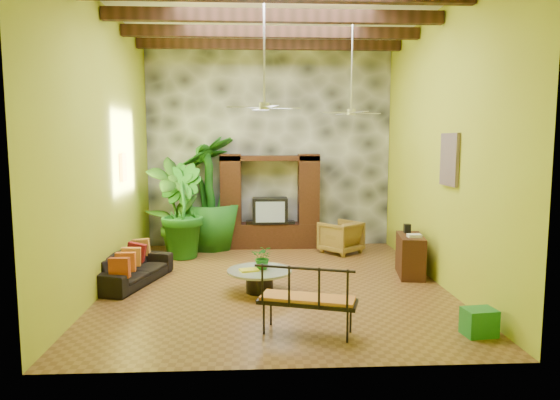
{
  "coord_description": "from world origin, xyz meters",
  "views": [
    {
      "loc": [
        -0.38,
        -8.98,
        2.62
      ],
      "look_at": [
        0.1,
        0.2,
        1.53
      ],
      "focal_mm": 32.0,
      "sensor_mm": 36.0,
      "label": 1
    }
  ],
  "objects": [
    {
      "name": "ceiling_fan_back",
      "position": [
        1.6,
        1.2,
        3.4
      ],
      "size": [
        1.28,
        1.28,
        1.86
      ],
      "color": "#BABABF",
      "rests_on": "ceiling"
    },
    {
      "name": "wall_art_painting",
      "position": [
        2.96,
        -0.6,
        2.3
      ],
      "size": [
        0.06,
        0.7,
        0.9
      ],
      "primitive_type": "cube",
      "color": "#275592",
      "rests_on": "right_wall"
    },
    {
      "name": "ceiling_beams",
      "position": [
        0.0,
        0.0,
        4.78
      ],
      "size": [
        5.95,
        5.36,
        0.22
      ],
      "color": "#351B11",
      "rests_on": "ceiling"
    },
    {
      "name": "back_wall",
      "position": [
        0.0,
        3.5,
        2.5
      ],
      "size": [
        6.0,
        0.02,
        5.0
      ],
      "primitive_type": "cube",
      "color": "gold",
      "rests_on": "ground"
    },
    {
      "name": "green_bin",
      "position": [
        2.65,
        -2.64,
        0.18
      ],
      "size": [
        0.46,
        0.36,
        0.37
      ],
      "primitive_type": "cube",
      "rotation": [
        0.0,
        0.0,
        0.12
      ],
      "color": "#1E712A",
      "rests_on": "ground"
    },
    {
      "name": "stone_accent_wall",
      "position": [
        0.0,
        3.44,
        2.5
      ],
      "size": [
        5.98,
        0.1,
        4.98
      ],
      "primitive_type": "cube",
      "color": "#303236",
      "rests_on": "ground"
    },
    {
      "name": "entertainment_center",
      "position": [
        0.0,
        3.14,
        0.97
      ],
      "size": [
        2.4,
        0.55,
        2.3
      ],
      "color": "black",
      "rests_on": "ground"
    },
    {
      "name": "ceiling_fan_front",
      "position": [
        -0.2,
        -0.4,
        3.4
      ],
      "size": [
        1.28,
        1.28,
        1.86
      ],
      "color": "#BABABF",
      "rests_on": "ceiling"
    },
    {
      "name": "left_wall",
      "position": [
        -3.0,
        0.0,
        2.5
      ],
      "size": [
        0.02,
        7.0,
        5.0
      ],
      "primitive_type": "cube",
      "color": "gold",
      "rests_on": "ground"
    },
    {
      "name": "ground",
      "position": [
        0.0,
        0.0,
        0.0
      ],
      "size": [
        7.0,
        7.0,
        0.0
      ],
      "primitive_type": "plane",
      "color": "brown",
      "rests_on": "ground"
    },
    {
      "name": "tall_plant_c",
      "position": [
        -1.45,
        3.09,
        1.36
      ],
      "size": [
        2.05,
        2.05,
        2.72
      ],
      "primitive_type": "imported",
      "rotation": [
        0.0,
        0.0,
        4.24
      ],
      "color": "#1E651A",
      "rests_on": "ground"
    },
    {
      "name": "centerpiece_plant",
      "position": [
        -0.23,
        -0.5,
        0.61
      ],
      "size": [
        0.44,
        0.4,
        0.42
      ],
      "primitive_type": "imported",
      "rotation": [
        0.0,
        0.0,
        -0.21
      ],
      "color": "#1B6A1E",
      "rests_on": "coffee_table"
    },
    {
      "name": "tall_plant_b",
      "position": [
        -2.05,
        2.22,
        1.06
      ],
      "size": [
        1.43,
        1.49,
        2.12
      ],
      "primitive_type": "imported",
      "rotation": [
        0.0,
        0.0,
        2.16
      ],
      "color": "#1B651A",
      "rests_on": "ground"
    },
    {
      "name": "sofa",
      "position": [
        -2.65,
        0.12,
        0.28
      ],
      "size": [
        1.26,
        2.07,
        0.57
      ],
      "primitive_type": "imported",
      "rotation": [
        0.0,
        0.0,
        1.29
      ],
      "color": "black",
      "rests_on": "ground"
    },
    {
      "name": "right_wall",
      "position": [
        3.0,
        0.0,
        2.5
      ],
      "size": [
        0.02,
        7.0,
        5.0
      ],
      "primitive_type": "cube",
      "color": "gold",
      "rests_on": "ground"
    },
    {
      "name": "wall_art_mask",
      "position": [
        -2.96,
        1.0,
        2.1
      ],
      "size": [
        0.06,
        0.32,
        0.55
      ],
      "primitive_type": "cube",
      "color": "yellow",
      "rests_on": "left_wall"
    },
    {
      "name": "side_console",
      "position": [
        2.65,
        0.38,
        0.4
      ],
      "size": [
        0.61,
        1.06,
        0.8
      ],
      "primitive_type": "cube",
      "rotation": [
        0.0,
        0.0,
        -0.16
      ],
      "color": "#3C1913",
      "rests_on": "ground"
    },
    {
      "name": "iron_bench",
      "position": [
        0.34,
        -2.53,
        0.55
      ],
      "size": [
        1.41,
        0.88,
        0.57
      ],
      "rotation": [
        0.0,
        0.0,
        -0.31
      ],
      "color": "black",
      "rests_on": "ground"
    },
    {
      "name": "coffee_table",
      "position": [
        -0.3,
        -0.55,
        0.26
      ],
      "size": [
        1.12,
        1.12,
        0.4
      ],
      "rotation": [
        0.0,
        0.0,
        -0.02
      ],
      "color": "black",
      "rests_on": "ground"
    },
    {
      "name": "tall_plant_a",
      "position": [
        -2.22,
        2.44,
        1.13
      ],
      "size": [
        1.43,
        1.31,
        2.25
      ],
      "primitive_type": "imported",
      "rotation": [
        0.0,
        0.0,
        0.56
      ],
      "color": "#295D18",
      "rests_on": "ground"
    },
    {
      "name": "yellow_tray",
      "position": [
        -0.48,
        -0.62,
        0.42
      ],
      "size": [
        0.36,
        0.3,
        0.03
      ],
      "primitive_type": "cube",
      "rotation": [
        0.0,
        0.0,
        0.31
      ],
      "color": "yellow",
      "rests_on": "coffee_table"
    },
    {
      "name": "ceiling",
      "position": [
        0.0,
        0.0,
        5.0
      ],
      "size": [
        6.0,
        7.0,
        0.02
      ],
      "primitive_type": "cube",
      "color": "silver",
      "rests_on": "back_wall"
    },
    {
      "name": "wicker_armchair",
      "position": [
        1.64,
        2.43,
        0.38
      ],
      "size": [
        1.15,
        1.15,
        0.75
      ],
      "primitive_type": "imported",
      "rotation": [
        0.0,
        0.0,
        3.84
      ],
      "color": "olive",
      "rests_on": "ground"
    }
  ]
}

